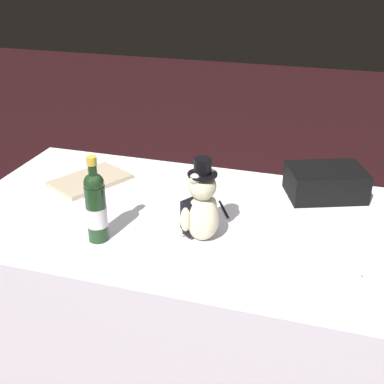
{
  "coord_description": "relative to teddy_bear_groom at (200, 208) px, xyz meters",
  "views": [
    {
      "loc": [
        -0.46,
        1.52,
        1.62
      ],
      "look_at": [
        0.0,
        0.0,
        0.84
      ],
      "focal_mm": 47.18,
      "sensor_mm": 36.0,
      "label": 1
    }
  ],
  "objects": [
    {
      "name": "signing_pen",
      "position": [
        -0.03,
        -0.2,
        -0.11
      ],
      "size": [
        0.07,
        0.13,
        0.01
      ],
      "color": "black",
      "rests_on": "reception_table"
    },
    {
      "name": "gift_case_black",
      "position": [
        -0.38,
        -0.44,
        -0.06
      ],
      "size": [
        0.34,
        0.29,
        0.11
      ],
      "color": "black",
      "rests_on": "reception_table"
    },
    {
      "name": "teddy_bear_groom",
      "position": [
        0.0,
        0.0,
        0.0
      ],
      "size": [
        0.15,
        0.14,
        0.29
      ],
      "color": "beige",
      "rests_on": "reception_table"
    },
    {
      "name": "champagne_bottle",
      "position": [
        0.32,
        0.11,
        0.01
      ],
      "size": [
        0.07,
        0.07,
        0.3
      ],
      "color": "#1A351A",
      "rests_on": "reception_table"
    },
    {
      "name": "ground_plane",
      "position": [
        0.07,
        -0.13,
        -0.85
      ],
      "size": [
        12.0,
        12.0,
        0.0
      ],
      "primitive_type": "plane",
      "color": "black"
    },
    {
      "name": "guestbook",
      "position": [
        0.55,
        -0.28,
        -0.1
      ],
      "size": [
        0.31,
        0.36,
        0.02
      ],
      "primitive_type": "cube",
      "rotation": [
        0.0,
        0.0,
        -0.48
      ],
      "color": "tan",
      "rests_on": "reception_table"
    },
    {
      "name": "reception_table",
      "position": [
        0.07,
        -0.13,
        -0.48
      ],
      "size": [
        1.72,
        0.92,
        0.74
      ],
      "primitive_type": "cube",
      "color": "white",
      "rests_on": "ground_plane"
    }
  ]
}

